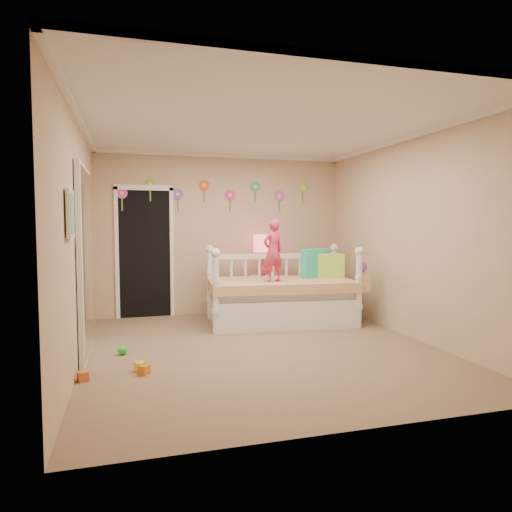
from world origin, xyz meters
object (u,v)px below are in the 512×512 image
object	(u,v)px
daybed	(281,284)
table_lamp	(263,248)
nightstand	(263,295)
child	(273,251)

from	to	relation	value
daybed	table_lamp	size ratio (longest dim) A/B	3.24
nightstand	daybed	bearing A→B (deg)	-83.16
table_lamp	daybed	bearing A→B (deg)	-84.65
daybed	table_lamp	bearing A→B (deg)	100.78
daybed	child	bearing A→B (deg)	-128.12
nightstand	child	bearing A→B (deg)	-95.87
daybed	child	world-z (taller)	child
child	daybed	bearing A→B (deg)	-154.17
daybed	child	xyz separation A→B (m)	(-0.19, -0.20, 0.51)
daybed	nightstand	size ratio (longest dim) A/B	3.37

